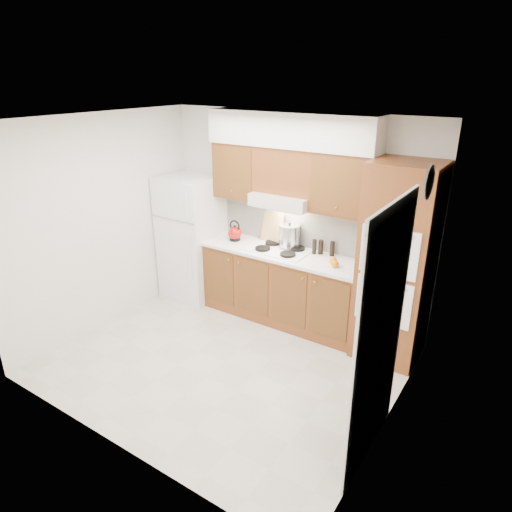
# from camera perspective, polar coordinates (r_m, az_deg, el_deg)

# --- Properties ---
(floor) EXTENTS (3.60, 3.60, 0.00)m
(floor) POSITION_cam_1_polar(r_m,az_deg,el_deg) (5.25, -3.86, -13.03)
(floor) COLOR #BDB4A5
(floor) RESTS_ON ground
(ceiling) EXTENTS (3.60, 3.60, 0.00)m
(ceiling) POSITION_cam_1_polar(r_m,az_deg,el_deg) (4.32, -4.76, 16.51)
(ceiling) COLOR white
(ceiling) RESTS_ON wall_back
(wall_back) EXTENTS (3.60, 0.02, 2.60)m
(wall_back) POSITION_cam_1_polar(r_m,az_deg,el_deg) (5.82, 4.75, 4.83)
(wall_back) COLOR silver
(wall_back) RESTS_ON floor
(wall_left) EXTENTS (0.02, 3.00, 2.60)m
(wall_left) POSITION_cam_1_polar(r_m,az_deg,el_deg) (5.85, -18.46, 3.84)
(wall_left) COLOR silver
(wall_left) RESTS_ON floor
(wall_right) EXTENTS (0.02, 3.00, 2.60)m
(wall_right) POSITION_cam_1_polar(r_m,az_deg,el_deg) (3.89, 17.41, -5.10)
(wall_right) COLOR silver
(wall_right) RESTS_ON floor
(fridge) EXTENTS (0.75, 0.72, 1.72)m
(fridge) POSITION_cam_1_polar(r_m,az_deg,el_deg) (6.45, -7.95, 2.29)
(fridge) COLOR white
(fridge) RESTS_ON floor
(base_cabinets) EXTENTS (2.11, 0.60, 0.90)m
(base_cabinets) POSITION_cam_1_polar(r_m,az_deg,el_deg) (5.87, 3.29, -3.88)
(base_cabinets) COLOR brown
(base_cabinets) RESTS_ON floor
(countertop) EXTENTS (2.13, 0.62, 0.04)m
(countertop) POSITION_cam_1_polar(r_m,az_deg,el_deg) (5.68, 3.34, 0.36)
(countertop) COLOR white
(countertop) RESTS_ON base_cabinets
(backsplash) EXTENTS (2.11, 0.03, 0.56)m
(backsplash) POSITION_cam_1_polar(r_m,az_deg,el_deg) (5.82, 4.87, 4.00)
(backsplash) COLOR white
(backsplash) RESTS_ON countertop
(oven_cabinet) EXTENTS (0.70, 0.65, 2.20)m
(oven_cabinet) POSITION_cam_1_polar(r_m,az_deg,el_deg) (5.10, 17.18, -1.03)
(oven_cabinet) COLOR brown
(oven_cabinet) RESTS_ON floor
(upper_cab_left) EXTENTS (0.63, 0.33, 0.70)m
(upper_cab_left) POSITION_cam_1_polar(r_m,az_deg,el_deg) (5.92, -2.05, 10.67)
(upper_cab_left) COLOR brown
(upper_cab_left) RESTS_ON wall_back
(upper_cab_right) EXTENTS (0.73, 0.33, 0.70)m
(upper_cab_right) POSITION_cam_1_polar(r_m,az_deg,el_deg) (5.24, 10.99, 8.81)
(upper_cab_right) COLOR brown
(upper_cab_right) RESTS_ON wall_back
(range_hood) EXTENTS (0.75, 0.45, 0.15)m
(range_hood) POSITION_cam_1_polar(r_m,az_deg,el_deg) (5.57, 3.48, 7.02)
(range_hood) COLOR silver
(range_hood) RESTS_ON wall_back
(upper_cab_over_hood) EXTENTS (0.75, 0.33, 0.55)m
(upper_cab_over_hood) POSITION_cam_1_polar(r_m,az_deg,el_deg) (5.54, 3.88, 10.65)
(upper_cab_over_hood) COLOR brown
(upper_cab_over_hood) RESTS_ON range_hood
(soffit) EXTENTS (2.13, 0.36, 0.40)m
(soffit) POSITION_cam_1_polar(r_m,az_deg,el_deg) (5.43, 4.41, 15.48)
(soffit) COLOR silver
(soffit) RESTS_ON wall_back
(cooktop) EXTENTS (0.74, 0.50, 0.01)m
(cooktop) POSITION_cam_1_polar(r_m,az_deg,el_deg) (5.71, 3.01, 0.77)
(cooktop) COLOR white
(cooktop) RESTS_ON countertop
(doorway) EXTENTS (0.02, 0.90, 2.10)m
(doorway) POSITION_cam_1_polar(r_m,az_deg,el_deg) (3.72, 15.19, -10.61)
(doorway) COLOR black
(doorway) RESTS_ON floor
(wall_clock) EXTENTS (0.02, 0.30, 0.30)m
(wall_clock) POSITION_cam_1_polar(r_m,az_deg,el_deg) (4.13, 20.80, 8.59)
(wall_clock) COLOR #3F3833
(wall_clock) RESTS_ON wall_right
(kettle) EXTENTS (0.23, 0.23, 0.18)m
(kettle) POSITION_cam_1_polar(r_m,az_deg,el_deg) (6.02, -2.68, 2.87)
(kettle) COLOR #98120B
(kettle) RESTS_ON countertop
(cutting_board) EXTENTS (0.35, 0.17, 0.43)m
(cutting_board) POSITION_cam_1_polar(r_m,az_deg,el_deg) (5.93, 2.00, 3.58)
(cutting_board) COLOR tan
(cutting_board) RESTS_ON countertop
(stock_pot) EXTENTS (0.32, 0.32, 0.27)m
(stock_pot) POSITION_cam_1_polar(r_m,az_deg,el_deg) (5.74, 4.17, 2.55)
(stock_pot) COLOR silver
(stock_pot) RESTS_ON cooktop
(condiment_a) EXTENTS (0.07, 0.07, 0.19)m
(condiment_a) POSITION_cam_1_polar(r_m,az_deg,el_deg) (5.61, 7.31, 1.17)
(condiment_a) COLOR black
(condiment_a) RESTS_ON countertop
(condiment_b) EXTENTS (0.06, 0.06, 0.18)m
(condiment_b) POSITION_cam_1_polar(r_m,az_deg,el_deg) (5.58, 9.50, 0.91)
(condiment_b) COLOR black
(condiment_b) RESTS_ON countertop
(condiment_c) EXTENTS (0.08, 0.08, 0.18)m
(condiment_c) POSITION_cam_1_polar(r_m,az_deg,el_deg) (5.62, 8.10, 1.12)
(condiment_c) COLOR black
(condiment_c) RESTS_ON countertop
(orange_near) EXTENTS (0.10, 0.10, 0.09)m
(orange_near) POSITION_cam_1_polar(r_m,az_deg,el_deg) (5.26, 9.85, -0.98)
(orange_near) COLOR orange
(orange_near) RESTS_ON countertop
(orange_far) EXTENTS (0.12, 0.12, 0.09)m
(orange_far) POSITION_cam_1_polar(r_m,az_deg,el_deg) (5.35, 9.64, -0.57)
(orange_far) COLOR orange
(orange_far) RESTS_ON countertop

